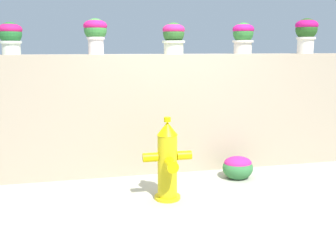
{
  "coord_description": "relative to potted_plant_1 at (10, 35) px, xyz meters",
  "views": [
    {
      "loc": [
        -1.1,
        -3.79,
        1.65
      ],
      "look_at": [
        -0.08,
        0.88,
        0.78
      ],
      "focal_mm": 40.42,
      "sensor_mm": 36.0,
      "label": 1
    }
  ],
  "objects": [
    {
      "name": "potted_plant_3",
      "position": [
        2.0,
        -0.01,
        0.0
      ],
      "size": [
        0.3,
        0.3,
        0.4
      ],
      "color": "beige",
      "rests_on": "stone_wall"
    },
    {
      "name": "ground_plane",
      "position": [
        1.95,
        -1.11,
        -1.79
      ],
      "size": [
        24.0,
        24.0,
        0.0
      ],
      "primitive_type": "plane",
      "color": "#A4A392"
    },
    {
      "name": "potted_plant_5",
      "position": [
        3.91,
        -0.01,
        0.07
      ],
      "size": [
        0.31,
        0.31,
        0.49
      ],
      "color": "silver",
      "rests_on": "stone_wall"
    },
    {
      "name": "potted_plant_1",
      "position": [
        0.0,
        0.0,
        0.0
      ],
      "size": [
        0.28,
        0.28,
        0.38
      ],
      "color": "silver",
      "rests_on": "stone_wall"
    },
    {
      "name": "flower_bush_left",
      "position": [
        2.71,
        -0.58,
        -1.63
      ],
      "size": [
        0.39,
        0.35,
        0.29
      ],
      "color": "#35753D",
      "rests_on": "ground"
    },
    {
      "name": "potted_plant_2",
      "position": [
        1.0,
        0.01,
        0.05
      ],
      "size": [
        0.29,
        0.29,
        0.44
      ],
      "color": "silver",
      "rests_on": "stone_wall"
    },
    {
      "name": "potted_plant_4",
      "position": [
        2.96,
        -0.02,
        0.01
      ],
      "size": [
        0.29,
        0.29,
        0.42
      ],
      "color": "beige",
      "rests_on": "stone_wall"
    },
    {
      "name": "fire_hydrant",
      "position": [
        1.69,
        -1.05,
        -1.36
      ],
      "size": [
        0.54,
        0.43,
        0.91
      ],
      "color": "yellow",
      "rests_on": "ground"
    },
    {
      "name": "stone_wall",
      "position": [
        1.95,
        -0.03,
        -1.01
      ],
      "size": [
        6.74,
        0.36,
        1.56
      ],
      "primitive_type": "cube",
      "color": "tan",
      "rests_on": "ground"
    }
  ]
}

